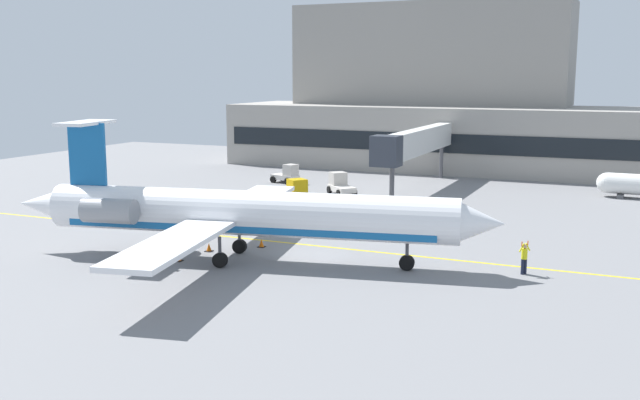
{
  "coord_description": "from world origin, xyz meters",
  "views": [
    {
      "loc": [
        18.51,
        -39.65,
        11.32
      ],
      "look_at": [
        -0.88,
        4.25,
        3.0
      ],
      "focal_mm": 40.93,
      "sensor_mm": 36.0,
      "label": 1
    }
  ],
  "objects_px": {
    "belt_loader": "(291,195)",
    "marshaller": "(524,257)",
    "baggage_tug": "(340,184)",
    "pushback_tractor": "(287,175)",
    "regional_jet": "(240,213)"
  },
  "relations": [
    {
      "from": "belt_loader",
      "to": "marshaller",
      "type": "xyz_separation_m",
      "value": [
        21.63,
        -13.88,
        -0.07
      ]
    },
    {
      "from": "belt_loader",
      "to": "marshaller",
      "type": "relative_size",
      "value": 1.92
    },
    {
      "from": "marshaller",
      "to": "regional_jet",
      "type": "bearing_deg",
      "value": -166.59
    },
    {
      "from": "baggage_tug",
      "to": "belt_loader",
      "type": "bearing_deg",
      "value": -99.3
    },
    {
      "from": "baggage_tug",
      "to": "belt_loader",
      "type": "distance_m",
      "value": 8.1
    },
    {
      "from": "baggage_tug",
      "to": "marshaller",
      "type": "bearing_deg",
      "value": -47.11
    },
    {
      "from": "regional_jet",
      "to": "belt_loader",
      "type": "xyz_separation_m",
      "value": [
        -5.28,
        17.78,
        -1.92
      ]
    },
    {
      "from": "baggage_tug",
      "to": "pushback_tractor",
      "type": "height_order",
      "value": "baggage_tug"
    },
    {
      "from": "regional_jet",
      "to": "pushback_tractor",
      "type": "relative_size",
      "value": 9.66
    },
    {
      "from": "pushback_tractor",
      "to": "belt_loader",
      "type": "height_order",
      "value": "belt_loader"
    },
    {
      "from": "regional_jet",
      "to": "belt_loader",
      "type": "distance_m",
      "value": 18.65
    },
    {
      "from": "marshaller",
      "to": "belt_loader",
      "type": "bearing_deg",
      "value": 147.3
    },
    {
      "from": "regional_jet",
      "to": "baggage_tug",
      "type": "distance_m",
      "value": 26.16
    },
    {
      "from": "belt_loader",
      "to": "marshaller",
      "type": "distance_m",
      "value": 25.7
    },
    {
      "from": "marshaller",
      "to": "pushback_tractor",
      "type": "bearing_deg",
      "value": 137.04
    }
  ]
}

